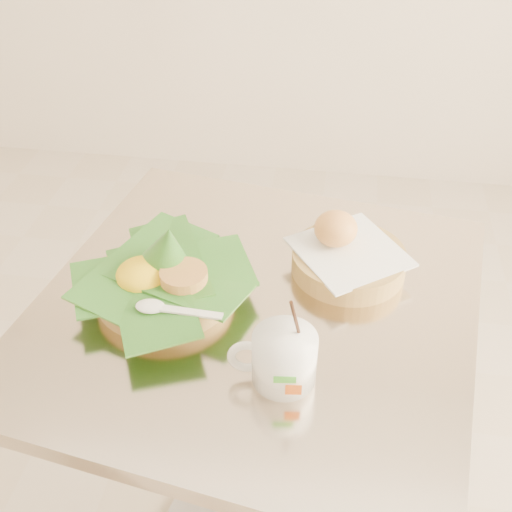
# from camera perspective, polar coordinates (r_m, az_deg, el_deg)

# --- Properties ---
(cafe_table) EXTENTS (0.80, 0.80, 0.75)m
(cafe_table) POSITION_cam_1_polar(r_m,az_deg,el_deg) (1.21, -0.01, -11.97)
(cafe_table) COLOR gray
(cafe_table) RESTS_ON floor
(rice_basket) EXTENTS (0.29, 0.29, 0.15)m
(rice_basket) POSITION_cam_1_polar(r_m,az_deg,el_deg) (1.05, -8.24, -1.72)
(rice_basket) COLOR #A48446
(rice_basket) RESTS_ON cafe_table
(bread_basket) EXTENTS (0.23, 0.23, 0.10)m
(bread_basket) POSITION_cam_1_polar(r_m,az_deg,el_deg) (1.11, 8.04, 0.07)
(bread_basket) COLOR #A48446
(bread_basket) RESTS_ON cafe_table
(coffee_mug) EXTENTS (0.13, 0.09, 0.16)m
(coffee_mug) POSITION_cam_1_polar(r_m,az_deg,el_deg) (0.91, 2.37, -8.96)
(coffee_mug) COLOR white
(coffee_mug) RESTS_ON cafe_table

